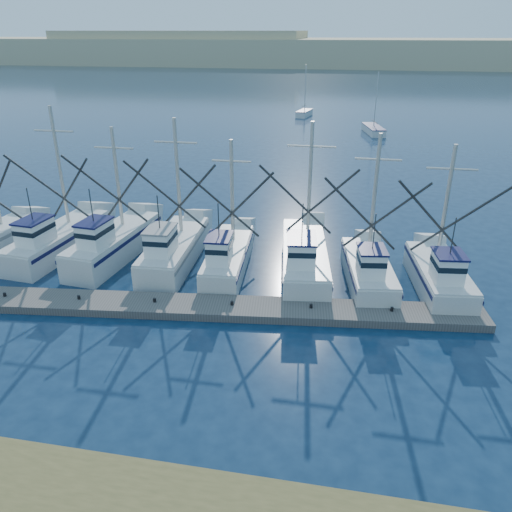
# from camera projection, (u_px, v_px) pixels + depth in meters

# --- Properties ---
(ground) EXTENTS (500.00, 500.00, 0.00)m
(ground) POSITION_uv_depth(u_px,v_px,m) (271.00, 403.00, 19.28)
(ground) COLOR #0C2038
(ground) RESTS_ON ground
(floating_dock) EXTENTS (31.42, 5.56, 0.42)m
(floating_dock) POSITION_uv_depth(u_px,v_px,m) (174.00, 306.00, 25.63)
(floating_dock) COLOR #58524F
(floating_dock) RESTS_ON ground
(dune_ridge) EXTENTS (360.00, 60.00, 10.00)m
(dune_ridge) POSITION_uv_depth(u_px,v_px,m) (352.00, 52.00, 205.14)
(dune_ridge) COLOR tan
(dune_ridge) RESTS_ON ground
(trawler_fleet) EXTENTS (30.49, 9.44, 9.03)m
(trawler_fleet) POSITION_uv_depth(u_px,v_px,m) (197.00, 253.00, 29.90)
(trawler_fleet) COLOR silver
(trawler_fleet) RESTS_ON ground
(sailboat_near) EXTENTS (3.23, 6.80, 8.10)m
(sailboat_near) POSITION_uv_depth(u_px,v_px,m) (373.00, 130.00, 69.46)
(sailboat_near) COLOR silver
(sailboat_near) RESTS_ON ground
(sailboat_far) EXTENTS (2.47, 4.94, 8.10)m
(sailboat_far) POSITION_uv_depth(u_px,v_px,m) (304.00, 113.00, 83.18)
(sailboat_far) COLOR silver
(sailboat_far) RESTS_ON ground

